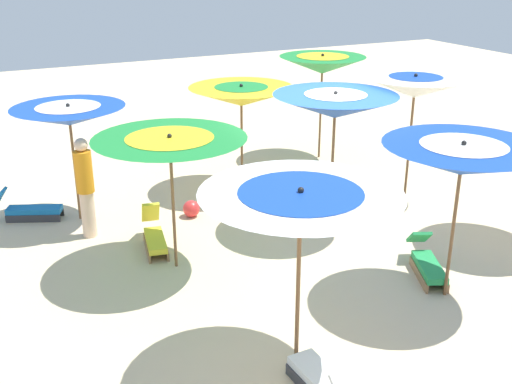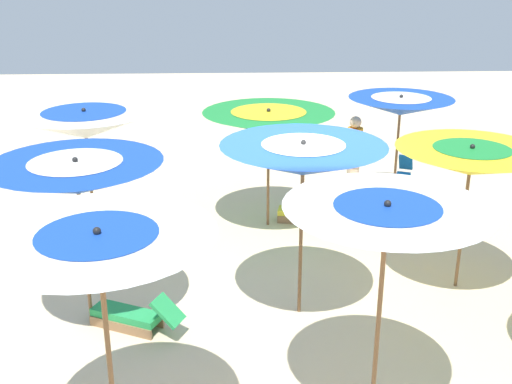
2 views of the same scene
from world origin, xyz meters
name	(u,v)px [view 1 (image 1 of 2)]	position (x,y,z in m)	size (l,w,h in m)	color
ground	(313,229)	(0.00, 0.00, -0.02)	(37.39, 37.39, 0.04)	beige
beach_umbrella_0	(322,65)	(2.24, 3.45, 2.22)	(1.98, 1.98, 2.47)	brown
beach_umbrella_1	(241,96)	(-0.30, 2.40, 1.95)	(2.11, 2.11, 2.20)	brown
beach_umbrella_2	(69,116)	(-3.68, 2.28, 1.97)	(1.98, 1.98, 2.19)	brown
beach_umbrella_3	(415,87)	(2.50, 0.54, 2.23)	(1.99, 1.99, 2.49)	brown
beach_umbrella_4	(335,106)	(0.34, -0.02, 2.21)	(2.13, 2.13, 2.47)	brown
beach_umbrella_5	(170,149)	(-2.70, -0.28, 1.94)	(2.29, 2.29, 2.18)	brown
beach_umbrella_7	(462,159)	(0.52, -2.83, 2.07)	(2.15, 2.15, 2.34)	brown
beach_umbrella_8	(300,211)	(-2.25, -3.32, 2.04)	(2.24, 2.24, 2.31)	brown
lounger_0	(324,379)	(-2.22, -3.90, 0.20)	(0.41, 1.21, 0.56)	#333338
lounger_1	(155,237)	(-2.80, 0.48, 0.21)	(0.54, 1.26, 0.68)	olive
lounger_2	(30,209)	(-4.52, 2.65, 0.20)	(1.26, 0.77, 0.61)	#333338
lounger_4	(428,264)	(0.67, -2.26, 0.19)	(0.84, 1.31, 0.55)	olive
beachgoer_0	(85,186)	(-3.68, 1.44, 0.94)	(0.30, 0.30, 1.78)	beige
beach_ball	(191,209)	(-1.79, 1.45, 0.16)	(0.32, 0.32, 0.32)	red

